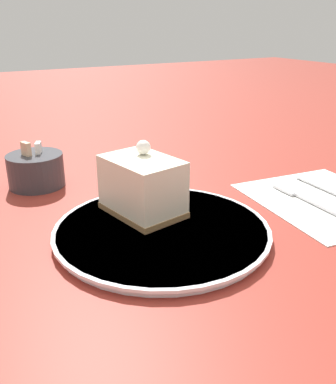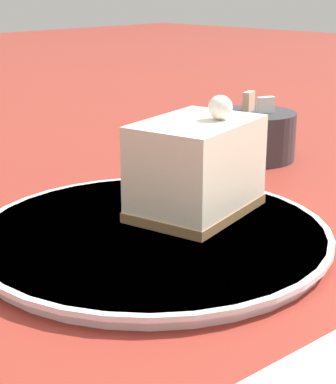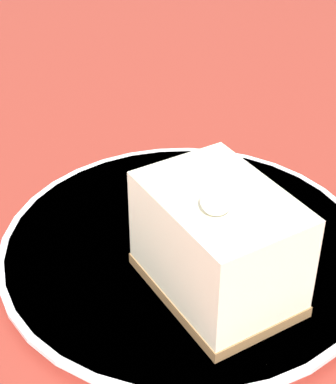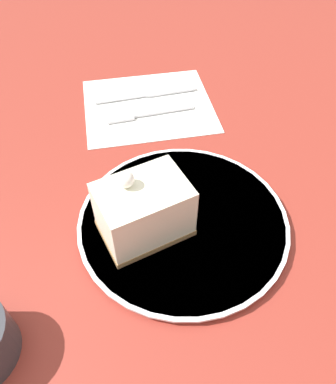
% 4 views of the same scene
% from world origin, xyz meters
% --- Properties ---
extents(ground_plane, '(4.00, 4.00, 0.00)m').
position_xyz_m(ground_plane, '(0.00, 0.00, 0.00)').
color(ground_plane, maroon).
extents(plate, '(0.28, 0.28, 0.01)m').
position_xyz_m(plate, '(-0.03, 0.00, 0.01)').
color(plate, white).
rests_on(plate, ground_plane).
extents(cake_slice, '(0.10, 0.12, 0.10)m').
position_xyz_m(cake_slice, '(-0.03, 0.05, 0.05)').
color(cake_slice, olive).
rests_on(cake_slice, plate).
extents(sugar_bowl, '(0.09, 0.09, 0.08)m').
position_xyz_m(sugar_bowl, '(-0.12, 0.26, 0.03)').
color(sugar_bowl, '#333338').
rests_on(sugar_bowl, ground_plane).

